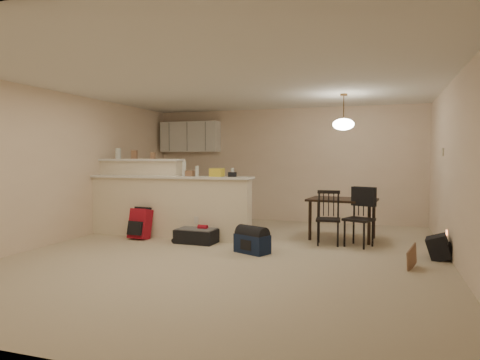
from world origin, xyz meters
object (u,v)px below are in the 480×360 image
at_px(dining_table, 342,204).
at_px(suitcase, 197,236).
at_px(dining_chair_near, 328,218).
at_px(black_daypack, 439,247).
at_px(red_backpack, 140,224).
at_px(navy_duffel, 252,244).
at_px(pendant_lamp, 343,124).
at_px(dining_chair_far, 359,218).

height_order(dining_table, suitcase, dining_table).
height_order(dining_chair_near, black_daypack, dining_chair_near).
bearing_deg(red_backpack, navy_duffel, -5.46).
relative_size(pendant_lamp, red_backpack, 1.20).
bearing_deg(dining_chair_near, dining_table, 67.06).
xyz_separation_m(pendant_lamp, red_backpack, (-3.35, -1.05, -1.73)).
xyz_separation_m(pendant_lamp, navy_duffel, (-1.17, -1.51, -1.85)).
xyz_separation_m(navy_duffel, black_daypack, (2.58, 0.46, 0.02)).
distance_m(dining_table, suitcase, 2.56).
height_order(dining_table, navy_duffel, dining_table).
height_order(pendant_lamp, black_daypack, pendant_lamp).
bearing_deg(suitcase, black_daypack, 2.58).
xyz_separation_m(dining_chair_far, black_daypack, (1.11, -0.51, -0.30)).
xyz_separation_m(pendant_lamp, dining_chair_near, (-0.17, -0.55, -1.55)).
bearing_deg(dining_chair_far, suitcase, -145.09).
xyz_separation_m(red_backpack, navy_duffel, (2.17, -0.46, -0.12)).
xyz_separation_m(dining_chair_near, navy_duffel, (-1.00, -0.96, -0.30)).
height_order(dining_table, pendant_lamp, pendant_lamp).
bearing_deg(dining_chair_far, dining_chair_near, -156.06).
height_order(pendant_lamp, red_backpack, pendant_lamp).
height_order(red_backpack, black_daypack, red_backpack).
relative_size(dining_chair_far, suitcase, 1.39).
xyz_separation_m(pendant_lamp, dining_chair_far, (0.30, -0.54, -1.53)).
bearing_deg(dining_table, black_daypack, -30.86).
relative_size(dining_table, dining_chair_near, 1.37).
bearing_deg(black_daypack, dining_chair_near, 80.62).
relative_size(red_backpack, black_daypack, 1.41).
xyz_separation_m(dining_chair_near, black_daypack, (1.58, -0.50, -0.28)).
bearing_deg(red_backpack, dining_chair_near, 15.44).
distance_m(red_backpack, black_daypack, 4.75).
xyz_separation_m(dining_table, navy_duffel, (-1.17, -1.51, -0.48)).
distance_m(navy_duffel, black_daypack, 2.62).
bearing_deg(black_daypack, suitcase, 98.60).
relative_size(pendant_lamp, dining_chair_far, 0.67).
distance_m(dining_chair_far, navy_duffel, 1.79).
distance_m(dining_chair_near, navy_duffel, 1.42).
distance_m(dining_table, dining_chair_near, 0.60).
height_order(pendant_lamp, dining_chair_near, pendant_lamp).
bearing_deg(navy_duffel, dining_table, 76.84).
xyz_separation_m(dining_chair_near, dining_chair_far, (0.48, 0.01, 0.02)).
height_order(dining_chair_near, suitcase, dining_chair_near).
bearing_deg(suitcase, dining_table, 27.65).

